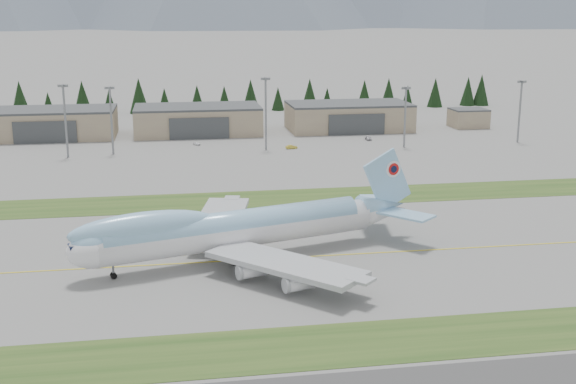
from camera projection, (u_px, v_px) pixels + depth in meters
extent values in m
plane|color=slate|center=(309.00, 257.00, 139.27)|extent=(7000.00, 7000.00, 0.00)
cube|color=#27481A|center=(359.00, 343.00, 102.89)|extent=(400.00, 14.00, 0.08)
cube|color=#27481A|center=(275.00, 199.00, 182.35)|extent=(400.00, 18.00, 0.08)
cube|color=yellow|center=(309.00, 257.00, 139.27)|extent=(400.00, 0.40, 0.02)
cylinder|color=white|center=(240.00, 231.00, 136.68)|extent=(53.76, 21.07, 6.28)
cylinder|color=#91C6ED|center=(235.00, 226.00, 136.00)|extent=(49.91, 19.53, 5.80)
ellipsoid|color=white|center=(95.00, 251.00, 125.41)|extent=(11.40, 8.83, 6.28)
ellipsoid|color=#91C6ED|center=(95.00, 244.00, 125.12)|extent=(9.56, 7.45, 5.33)
ellipsoid|color=#91C6ED|center=(144.00, 228.00, 128.30)|extent=(27.12, 12.54, 5.80)
cube|color=#0C1433|center=(75.00, 246.00, 123.69)|extent=(2.69, 2.99, 1.25)
cone|color=white|center=(382.00, 211.00, 149.97)|extent=(12.86, 9.14, 6.16)
cone|color=#91C6ED|center=(383.00, 206.00, 149.69)|extent=(11.77, 8.34, 5.61)
cube|color=#91C6ED|center=(387.00, 180.00, 148.78)|extent=(11.41, 3.81, 13.35)
cylinder|color=white|center=(391.00, 168.00, 149.04)|extent=(3.40, 1.15, 3.48)
cylinder|color=red|center=(391.00, 168.00, 149.12)|extent=(2.47, 0.88, 2.51)
cylinder|color=#0C1433|center=(391.00, 168.00, 149.21)|extent=(1.45, 0.59, 1.45)
cube|color=#91C6ED|center=(375.00, 201.00, 155.72)|extent=(7.37, 11.40, 0.44)
cube|color=#91C6ED|center=(406.00, 215.00, 145.55)|extent=(11.36, 11.83, 0.44)
cube|color=#ADB1B6|center=(220.00, 217.00, 151.89)|extent=(14.96, 30.27, 0.97)
cube|color=#ADB1B6|center=(285.00, 264.00, 123.93)|extent=(26.79, 27.22, 0.97)
cylinder|color=white|center=(207.00, 233.00, 147.09)|extent=(5.50, 3.72, 2.42)
cylinder|color=white|center=(214.00, 219.00, 156.94)|extent=(5.50, 3.72, 2.42)
cylinder|color=white|center=(252.00, 271.00, 125.91)|extent=(5.50, 3.72, 2.42)
cylinder|color=white|center=(299.00, 283.00, 120.01)|extent=(5.50, 3.72, 2.42)
cylinder|color=gray|center=(113.00, 272.00, 127.69)|extent=(0.53, 0.53, 2.32)
cylinder|color=gray|center=(228.00, 249.00, 139.67)|extent=(0.67, 0.67, 2.51)
cylinder|color=gray|center=(239.00, 258.00, 134.59)|extent=(0.67, 0.67, 2.51)
cylinder|color=gray|center=(251.00, 246.00, 141.69)|extent=(0.67, 0.67, 2.51)
cylinder|color=gray|center=(262.00, 255.00, 136.60)|extent=(0.67, 0.67, 2.51)
cylinder|color=black|center=(114.00, 276.00, 127.51)|extent=(1.12, 0.62, 1.06)
cylinder|color=black|center=(113.00, 275.00, 128.18)|extent=(1.12, 0.62, 1.06)
cylinder|color=black|center=(228.00, 253.00, 139.84)|extent=(1.25, 0.79, 1.16)
cylinder|color=black|center=(239.00, 262.00, 134.76)|extent=(1.25, 0.79, 1.16)
cylinder|color=black|center=(251.00, 249.00, 141.85)|extent=(1.25, 0.79, 1.16)
cylinder|color=black|center=(262.00, 258.00, 136.77)|extent=(1.25, 0.79, 1.16)
cube|color=tan|center=(51.00, 124.00, 270.67)|extent=(48.00, 26.00, 10.00)
cube|color=#3B3E40|center=(49.00, 110.00, 269.36)|extent=(48.00, 26.00, 0.80)
cube|color=#3B3E40|center=(45.00, 132.00, 258.18)|extent=(22.08, 0.60, 8.00)
cube|color=tan|center=(198.00, 121.00, 279.30)|extent=(48.00, 26.00, 10.00)
cube|color=#3B3E40|center=(197.00, 107.00, 277.99)|extent=(48.00, 26.00, 0.80)
cube|color=#3B3E40|center=(199.00, 129.00, 266.81)|extent=(22.08, 0.60, 8.00)
cube|color=tan|center=(348.00, 117.00, 288.72)|extent=(48.00, 26.00, 10.00)
cube|color=#3B3E40|center=(349.00, 104.00, 287.41)|extent=(48.00, 26.00, 0.80)
cube|color=#3B3E40|center=(357.00, 125.00, 276.23)|extent=(22.08, 0.60, 8.00)
cube|color=tan|center=(468.00, 119.00, 295.01)|extent=(14.00, 12.00, 7.00)
cube|color=#3B3E40|center=(469.00, 109.00, 294.09)|extent=(14.00, 12.00, 0.60)
cylinder|color=gray|center=(66.00, 123.00, 231.69)|extent=(0.70, 0.70, 22.75)
cube|color=gray|center=(63.00, 86.00, 228.84)|extent=(3.20, 3.20, 0.80)
cylinder|color=gray|center=(112.00, 122.00, 237.32)|extent=(0.70, 0.70, 21.50)
cube|color=gray|center=(109.00, 88.00, 234.61)|extent=(3.20, 3.20, 0.80)
cylinder|color=gray|center=(266.00, 115.00, 244.86)|extent=(0.70, 0.70, 23.74)
cube|color=gray|center=(266.00, 79.00, 241.88)|extent=(3.20, 3.20, 0.80)
cylinder|color=gray|center=(405.00, 118.00, 249.83)|extent=(0.70, 0.70, 20.13)
cube|color=gray|center=(406.00, 88.00, 247.29)|extent=(3.20, 3.20, 0.80)
cylinder|color=gray|center=(520.00, 113.00, 259.16)|extent=(0.70, 0.70, 21.40)
cube|color=gray|center=(522.00, 82.00, 256.47)|extent=(3.20, 3.20, 0.80)
imported|color=white|center=(197.00, 145.00, 255.85)|extent=(2.79, 3.53, 1.13)
imported|color=gold|center=(291.00, 149.00, 249.08)|extent=(4.24, 2.18, 1.33)
imported|color=#A1A0A5|center=(368.00, 140.00, 266.18)|extent=(2.22, 4.84, 1.37)
cone|color=black|center=(20.00, 98.00, 326.36)|extent=(8.88, 8.88, 15.86)
cone|color=black|center=(48.00, 103.00, 329.86)|extent=(5.87, 5.87, 10.49)
cone|color=black|center=(82.00, 97.00, 331.22)|extent=(8.69, 8.69, 15.53)
cone|color=black|center=(109.00, 101.00, 334.82)|extent=(6.35, 6.35, 11.34)
cone|color=black|center=(139.00, 96.00, 333.71)|extent=(9.22, 9.22, 16.46)
cone|color=black|center=(165.00, 101.00, 335.44)|extent=(6.58, 6.58, 11.75)
cone|color=black|center=(197.00, 99.00, 339.00)|extent=(7.15, 7.15, 12.77)
cone|color=black|center=(224.00, 99.00, 337.74)|extent=(7.02, 7.02, 12.54)
cone|color=black|center=(251.00, 95.00, 344.99)|extent=(8.30, 8.30, 14.83)
cone|color=black|center=(278.00, 99.00, 345.26)|extent=(6.26, 6.26, 11.18)
cone|color=black|center=(310.00, 95.00, 343.74)|extent=(8.58, 8.58, 15.33)
cone|color=black|center=(327.00, 98.00, 349.67)|extent=(5.84, 5.84, 10.43)
cone|color=black|center=(364.00, 94.00, 351.72)|extent=(7.83, 7.83, 13.98)
cone|color=black|center=(389.00, 93.00, 354.42)|extent=(8.17, 8.17, 14.59)
cone|color=black|center=(408.00, 96.00, 357.14)|extent=(6.06, 6.06, 10.82)
cone|color=black|center=(435.00, 92.00, 357.54)|extent=(8.07, 8.07, 14.42)
cone|color=black|center=(468.00, 91.00, 363.21)|extent=(8.09, 8.09, 14.45)
cone|color=black|center=(481.00, 90.00, 363.76)|extent=(8.72, 8.72, 15.57)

